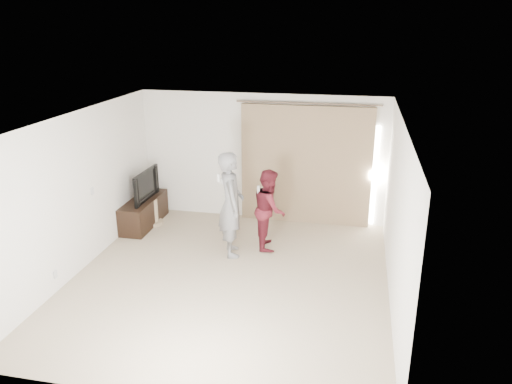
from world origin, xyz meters
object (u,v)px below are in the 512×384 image
tv_console (144,212)px  person_man (231,204)px  tv (142,185)px  person_woman (269,209)px

tv_console → person_man: 2.36m
tv → person_man: person_man is taller
tv → person_woman: (2.67, -0.49, -0.12)m
tv → person_woman: size_ratio=0.71×
tv → person_man: (2.07, -0.91, 0.08)m
tv → person_man: bearing=-112.8°
tv_console → person_woman: size_ratio=0.97×
person_woman → tv_console: bearing=169.6°
person_man → tv_console: bearing=156.2°
tv_console → person_man: (2.07, -0.91, 0.66)m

